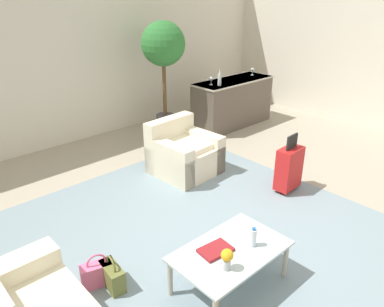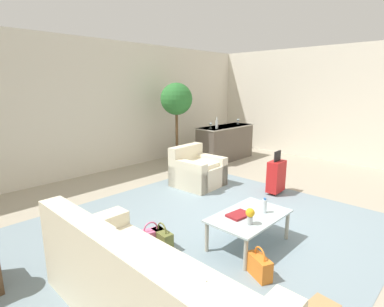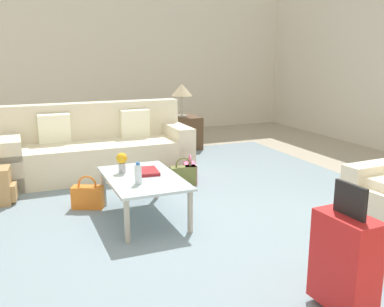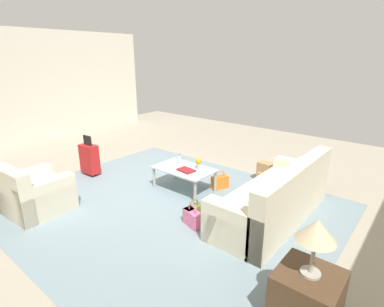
% 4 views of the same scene
% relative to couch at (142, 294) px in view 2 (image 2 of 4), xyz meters
% --- Properties ---
extents(ground_plane, '(12.00, 12.00, 0.00)m').
position_rel_couch_xyz_m(ground_plane, '(2.20, 0.60, -0.31)').
color(ground_plane, '#A89E89').
extents(wall_back, '(10.24, 0.12, 3.10)m').
position_rel_couch_xyz_m(wall_back, '(2.20, 4.66, 1.24)').
color(wall_back, silver).
rests_on(wall_back, ground).
extents(wall_right, '(0.12, 8.00, 3.10)m').
position_rel_couch_xyz_m(wall_right, '(7.26, 0.60, 1.24)').
color(wall_right, silver).
rests_on(wall_right, ground).
extents(area_rug, '(5.20, 4.40, 0.01)m').
position_rel_couch_xyz_m(area_rug, '(1.60, 0.80, -0.31)').
color(area_rug, gray).
rests_on(area_rug, ground).
extents(couch, '(0.90, 2.39, 0.94)m').
position_rel_couch_xyz_m(couch, '(0.00, 0.00, 0.00)').
color(couch, beige).
rests_on(couch, ground).
extents(armchair, '(0.94, 0.93, 0.82)m').
position_rel_couch_xyz_m(armchair, '(3.10, 2.27, -0.02)').
color(armchair, beige).
rests_on(armchair, ground).
extents(coffee_table, '(1.10, 0.68, 0.43)m').
position_rel_couch_xyz_m(coffee_table, '(1.80, 0.10, 0.06)').
color(coffee_table, silver).
rests_on(coffee_table, ground).
extents(water_bottle, '(0.06, 0.06, 0.20)m').
position_rel_couch_xyz_m(water_bottle, '(2.00, -0.00, 0.21)').
color(water_bottle, silver).
rests_on(water_bottle, coffee_table).
extents(coffee_table_book, '(0.32, 0.24, 0.03)m').
position_rel_couch_xyz_m(coffee_table_book, '(1.68, 0.18, 0.13)').
color(coffee_table_book, maroon).
rests_on(coffee_table_book, coffee_table).
extents(flower_vase, '(0.11, 0.11, 0.21)m').
position_rel_couch_xyz_m(flower_vase, '(1.58, -0.05, 0.24)').
color(flower_vase, '#B2B7BC').
rests_on(flower_vase, coffee_table).
extents(bar_console, '(1.82, 0.68, 0.95)m').
position_rel_couch_xyz_m(bar_console, '(5.30, 3.20, 0.18)').
color(bar_console, brown).
rests_on(bar_console, ground).
extents(wine_glass_leftmost, '(0.08, 0.08, 0.15)m').
position_rel_couch_xyz_m(wine_glass_leftmost, '(4.68, 3.22, 0.75)').
color(wine_glass_leftmost, silver).
rests_on(wine_glass_leftmost, bar_console).
extents(wine_glass_left_of_centre, '(0.08, 0.08, 0.15)m').
position_rel_couch_xyz_m(wine_glass_left_of_centre, '(5.92, 3.23, 0.75)').
color(wine_glass_left_of_centre, silver).
rests_on(wine_glass_left_of_centre, bar_console).
extents(wine_bottle_clear, '(0.07, 0.07, 0.30)m').
position_rel_couch_xyz_m(wine_bottle_clear, '(4.75, 3.07, 0.76)').
color(wine_bottle_clear, silver).
rests_on(wine_bottle_clear, bar_console).
extents(suitcase_red, '(0.41, 0.24, 0.85)m').
position_rel_couch_xyz_m(suitcase_red, '(3.80, 0.80, 0.04)').
color(suitcase_red, red).
rests_on(suitcase_red, ground).
extents(handbag_olive, '(0.18, 0.33, 0.36)m').
position_rel_couch_xyz_m(handbag_olive, '(0.96, 0.85, -0.18)').
color(handbag_olive, olive).
rests_on(handbag_olive, ground).
extents(handbag_orange, '(0.26, 0.35, 0.36)m').
position_rel_couch_xyz_m(handbag_orange, '(1.31, -0.36, -0.18)').
color(handbag_orange, orange).
rests_on(handbag_orange, ground).
extents(handbag_pink, '(0.35, 0.22, 0.36)m').
position_rel_couch_xyz_m(handbag_pink, '(0.87, 0.98, -0.18)').
color(handbag_pink, pink).
rests_on(handbag_pink, ground).
extents(potted_ficus, '(0.81, 0.81, 2.13)m').
position_rel_couch_xyz_m(potted_ficus, '(4.00, 3.80, 1.28)').
color(potted_ficus, '#514C56').
rests_on(potted_ficus, ground).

